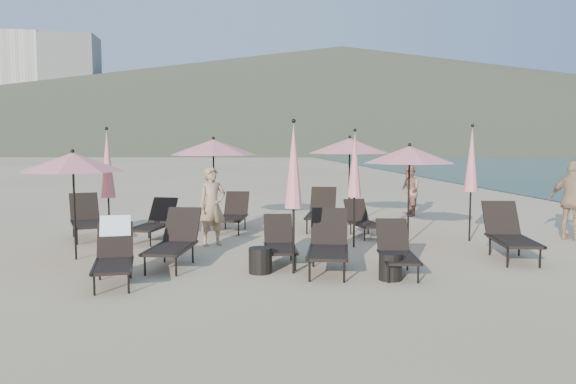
{
  "coord_description": "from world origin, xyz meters",
  "views": [
    {
      "loc": [
        -2.49,
        -9.78,
        2.29
      ],
      "look_at": [
        -1.09,
        3.5,
        1.1
      ],
      "focal_mm": 35.0,
      "sensor_mm": 36.0,
      "label": 1
    }
  ],
  "objects": [
    {
      "name": "ground",
      "position": [
        0.0,
        0.0,
        0.0
      ],
      "size": [
        800.0,
        800.0,
        0.0
      ],
      "primitive_type": "plane",
      "color": "#D6BA8C",
      "rests_on": "ground"
    },
    {
      "name": "volcanic_headland",
      "position": [
        71.37,
        302.62,
        26.49
      ],
      "size": [
        690.0,
        690.0,
        55.0
      ],
      "color": "brown",
      "rests_on": "ground"
    },
    {
      "name": "hotel_skyline",
      "position": [
        -93.62,
        271.21,
        24.18
      ],
      "size": [
        109.0,
        82.0,
        55.0
      ],
      "color": "beige",
      "rests_on": "ground"
    },
    {
      "name": "lounger_0",
      "position": [
        -4.38,
        -0.44,
        0.49
      ],
      "size": [
        0.82,
        1.7,
        1.02
      ],
      "rotation": [
        0.0,
        0.0,
        0.14
      ],
      "color": "black",
      "rests_on": "ground"
    },
    {
      "name": "lounger_1",
      "position": [
        -3.51,
        0.65,
        0.47
      ],
      "size": [
        1.0,
        1.85,
        1.01
      ],
      "rotation": [
        0.0,
        0.0,
        -0.2
      ],
      "color": "black",
      "rests_on": "ground"
    },
    {
      "name": "lounger_2",
      "position": [
        -1.55,
        0.68,
        0.4
      ],
      "size": [
        0.61,
        1.51,
        0.86
      ],
      "rotation": [
        0.0,
        0.0,
        -0.03
      ],
      "color": "black",
      "rests_on": "ground"
    },
    {
      "name": "lounger_3",
      "position": [
        -0.74,
        -0.04,
        0.49
      ],
      "size": [
        1.04,
        1.91,
        1.04
      ],
      "rotation": [
        0.0,
        0.0,
        -0.21
      ],
      "color": "black",
      "rests_on": "ground"
    },
    {
      "name": "lounger_4",
      "position": [
        0.41,
        -0.36,
        0.41
      ],
      "size": [
        0.78,
        1.59,
        0.88
      ],
      "rotation": [
        0.0,
        0.0,
        -0.13
      ],
      "color": "black",
      "rests_on": "ground"
    },
    {
      "name": "lounger_5",
      "position": [
        3.0,
        0.63,
        0.5
      ],
      "size": [
        1.02,
        1.94,
        1.06
      ],
      "rotation": [
        0.0,
        0.0,
        -0.18
      ],
      "color": "black",
      "rests_on": "ground"
    },
    {
      "name": "lounger_6",
      "position": [
        -5.88,
        3.9,
        0.48
      ],
      "size": [
        1.21,
        1.91,
        1.03
      ],
      "rotation": [
        0.0,
        0.0,
        0.32
      ],
      "color": "black",
      "rests_on": "ground"
    },
    {
      "name": "lounger_7",
      "position": [
        -4.24,
        3.44,
        0.44
      ],
      "size": [
        1.07,
        1.75,
        0.94
      ],
      "rotation": [
        0.0,
        0.0,
        -0.3
      ],
      "color": "black",
      "rests_on": "ground"
    },
    {
      "name": "lounger_8",
      "position": [
        -2.39,
        4.71,
        0.45
      ],
      "size": [
        0.93,
        1.76,
        0.96
      ],
      "rotation": [
        0.0,
        0.0,
        -0.18
      ],
      "color": "black",
      "rests_on": "ground"
    },
    {
      "name": "lounger_9",
      "position": [
        -0.07,
        4.72,
        0.5
      ],
      "size": [
        1.13,
        1.96,
        1.06
      ],
      "rotation": [
        0.0,
        0.0,
        -0.25
      ],
      "color": "black",
      "rests_on": "ground"
    },
    {
      "name": "lounger_10",
      "position": [
        0.77,
        3.57,
        0.4
      ],
      "size": [
        0.76,
        1.54,
        0.85
      ],
      "rotation": [
        0.0,
        0.0,
        0.14
      ],
      "color": "black",
      "rests_on": "ground"
    },
    {
      "name": "umbrella_open_0",
      "position": [
        -5.48,
        1.4,
        1.91
      ],
      "size": [
        2.0,
        2.0,
        2.16
      ],
      "color": "black",
      "rests_on": "ground"
    },
    {
      "name": "umbrella_open_1",
      "position": [
        1.55,
        2.49,
        2.01
      ],
      "size": [
        2.11,
        2.11,
        2.27
      ],
      "color": "black",
      "rests_on": "ground"
    },
    {
      "name": "umbrella_open_2",
      "position": [
        -2.89,
        5.14,
        2.15
      ],
      "size": [
        2.26,
        2.26,
        2.44
      ],
      "color": "black",
      "rests_on": "ground"
    },
    {
      "name": "umbrella_open_3",
      "position": [
        0.82,
        5.41,
        2.19
      ],
      "size": [
        2.3,
        2.3,
        2.47
      ],
      "color": "black",
      "rests_on": "ground"
    },
    {
      "name": "umbrella_closed_0",
      "position": [
        -1.38,
        -0.2,
        1.87
      ],
      "size": [
        0.31,
        0.31,
        2.69
      ],
      "color": "black",
      "rests_on": "ground"
    },
    {
      "name": "umbrella_closed_1",
      "position": [
        3.04,
        2.55,
        1.88
      ],
      "size": [
        0.32,
        0.32,
        2.7
      ],
      "color": "black",
      "rests_on": "ground"
    },
    {
      "name": "umbrella_closed_2",
      "position": [
        -5.04,
        2.36,
        1.81
      ],
      "size": [
        0.31,
        0.31,
        2.61
      ],
      "color": "black",
      "rests_on": "ground"
    },
    {
      "name": "umbrella_closed_3",
      "position": [
        0.21,
        2.09,
        1.8
      ],
      "size": [
        0.3,
        0.3,
        2.58
      ],
      "color": "black",
      "rests_on": "ground"
    },
    {
      "name": "side_table_0",
      "position": [
        -1.96,
        -0.11,
        0.22
      ],
      "size": [
        0.41,
        0.41,
        0.45
      ],
      "primitive_type": "cylinder",
      "color": "black",
      "rests_on": "ground"
    },
    {
      "name": "side_table_1",
      "position": [
        0.17,
        -0.83,
        0.23
      ],
      "size": [
        0.39,
        0.39,
        0.45
      ],
      "primitive_type": "cylinder",
      "color": "black",
      "rests_on": "ground"
    },
    {
      "name": "beachgoer_a",
      "position": [
        -2.87,
        2.64,
        0.87
      ],
      "size": [
        0.76,
        0.66,
        1.75
      ],
      "primitive_type": "imported",
      "rotation": [
        0.0,
        0.0,
        0.46
      ],
      "color": "#A48059",
      "rests_on": "ground"
    },
    {
      "name": "beachgoer_b",
      "position": [
        3.07,
        7.07,
        0.79
      ],
      "size": [
        0.62,
        0.78,
        1.58
      ],
      "primitive_type": "imported",
      "rotation": [
        0.0,
        0.0,
        -1.6
      ],
      "color": "#B0715B",
      "rests_on": "ground"
    },
    {
      "name": "beachgoer_c",
      "position": [
        5.48,
        2.44,
        0.94
      ],
      "size": [
        0.98,
        1.18,
        1.88
      ],
      "primitive_type": "imported",
      "rotation": [
        0.0,
        0.0,
        2.13
      ],
      "color": "tan",
      "rests_on": "ground"
    }
  ]
}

